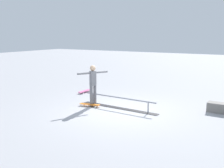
{
  "coord_description": "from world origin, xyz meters",
  "views": [
    {
      "loc": [
        -4.49,
        7.96,
        2.71
      ],
      "look_at": [
        0.16,
        0.18,
        1.0
      ],
      "focal_mm": 42.28,
      "sensor_mm": 36.0,
      "label": 1
    }
  ],
  "objects_px": {
    "grind_rail": "(119,103)",
    "loose_skateboard_pink": "(85,91)",
    "skateboard_main": "(90,105)",
    "skater_main": "(93,82)"
  },
  "relations": [
    {
      "from": "grind_rail",
      "to": "loose_skateboard_pink",
      "type": "height_order",
      "value": "grind_rail"
    },
    {
      "from": "skateboard_main",
      "to": "loose_skateboard_pink",
      "type": "distance_m",
      "value": 2.47
    },
    {
      "from": "grind_rail",
      "to": "loose_skateboard_pink",
      "type": "distance_m",
      "value": 3.1
    },
    {
      "from": "grind_rail",
      "to": "skater_main",
      "type": "height_order",
      "value": "skater_main"
    },
    {
      "from": "loose_skateboard_pink",
      "to": "skateboard_main",
      "type": "bearing_deg",
      "value": 40.74
    },
    {
      "from": "skater_main",
      "to": "loose_skateboard_pink",
      "type": "distance_m",
      "value": 2.54
    },
    {
      "from": "skater_main",
      "to": "loose_skateboard_pink",
      "type": "height_order",
      "value": "skater_main"
    },
    {
      "from": "skater_main",
      "to": "skateboard_main",
      "type": "relative_size",
      "value": 1.91
    },
    {
      "from": "skater_main",
      "to": "loose_skateboard_pink",
      "type": "bearing_deg",
      "value": 72.27
    },
    {
      "from": "grind_rail",
      "to": "loose_skateboard_pink",
      "type": "relative_size",
      "value": 3.94
    }
  ]
}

